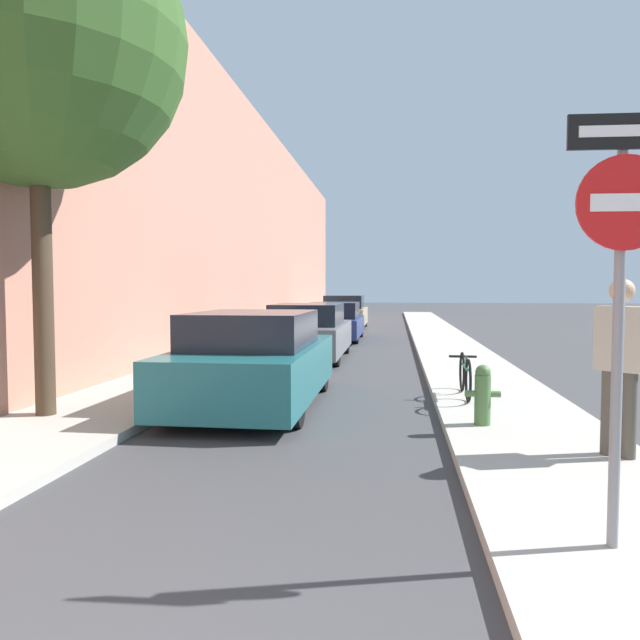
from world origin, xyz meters
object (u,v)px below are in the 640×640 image
object	(u,v)px
parked_car_teal	(255,361)
bicycle	(465,375)
pedestrian	(620,356)
fire_hydrant	(483,394)
parked_car_navy	(335,322)
parked_car_grey	(309,333)
parked_car_champagne	(345,313)
traffic_sign_post	(622,264)
street_tree_near	(36,38)

from	to	relation	value
parked_car_teal	bicycle	size ratio (longest dim) A/B	2.75
bicycle	pedestrian	bearing A→B (deg)	-68.80
parked_car_teal	fire_hydrant	world-z (taller)	parked_car_teal
parked_car_navy	fire_hydrant	size ratio (longest dim) A/B	5.84
parked_car_teal	pedestrian	distance (m)	5.08
parked_car_navy	pedestrian	size ratio (longest dim) A/B	2.45
parked_car_teal	parked_car_grey	distance (m)	5.97
pedestrian	parked_car_teal	bearing A→B (deg)	8.66
parked_car_teal	parked_car_champagne	bearing A→B (deg)	90.51
fire_hydrant	parked_car_grey	bearing A→B (deg)	114.23
parked_car_grey	fire_hydrant	xyz separation A→B (m)	(3.29, -7.31, -0.18)
parked_car_navy	bicycle	size ratio (longest dim) A/B	2.75
parked_car_navy	fire_hydrant	distance (m)	13.25
parked_car_teal	parked_car_navy	xyz separation A→B (m)	(0.02, 11.52, -0.06)
parked_car_grey	fire_hydrant	bearing A→B (deg)	-65.77
pedestrian	fire_hydrant	bearing A→B (deg)	-7.51
parked_car_teal	bicycle	distance (m)	3.29
fire_hydrant	pedestrian	distance (m)	1.78
parked_car_grey	parked_car_champagne	bearing A→B (deg)	90.46
pedestrian	bicycle	world-z (taller)	pedestrian
traffic_sign_post	parked_car_teal	bearing A→B (deg)	124.35
bicycle	fire_hydrant	bearing A→B (deg)	-89.28
parked_car_navy	bicycle	distance (m)	11.43
street_tree_near	pedestrian	xyz separation A→B (m)	(6.88, -1.04, -3.92)
parked_car_champagne	pedestrian	world-z (taller)	pedestrian
fire_hydrant	parked_car_teal	bearing A→B (deg)	157.43
parked_car_navy	traffic_sign_post	bearing A→B (deg)	-77.71
parked_car_teal	traffic_sign_post	xyz separation A→B (m)	(3.56, -4.73, 1.27)
parked_car_champagne	street_tree_near	size ratio (longest dim) A/B	0.62
fire_hydrant	pedestrian	size ratio (longest dim) A/B	0.42
parked_car_champagne	bicycle	bearing A→B (deg)	-78.77
parked_car_champagne	street_tree_near	distance (m)	19.79
street_tree_near	pedestrian	size ratio (longest dim) A/B	3.85
parked_car_navy	street_tree_near	distance (m)	13.99
bicycle	street_tree_near	bearing A→B (deg)	-159.20
parked_car_champagne	street_tree_near	xyz separation A→B (m)	(-2.35, -19.16, 4.35)
fire_hydrant	parked_car_navy	bearing A→B (deg)	103.98
parked_car_grey	fire_hydrant	world-z (taller)	parked_car_grey
parked_car_grey	parked_car_navy	xyz separation A→B (m)	(0.09, 5.55, -0.05)
fire_hydrant	traffic_sign_post	xyz separation A→B (m)	(0.34, -3.39, 1.46)
parked_car_teal	street_tree_near	size ratio (longest dim) A/B	0.63
parked_car_navy	traffic_sign_post	size ratio (longest dim) A/B	1.58
traffic_sign_post	bicycle	bearing A→B (deg)	90.90
parked_car_champagne	pedestrian	xyz separation A→B (m)	(4.53, -20.20, 0.43)
parked_car_grey	bicycle	bearing A→B (deg)	-58.63
bicycle	parked_car_champagne	bearing A→B (deg)	102.26
street_tree_near	fire_hydrant	xyz separation A→B (m)	(5.73, 0.17, -4.55)
parked_car_grey	bicycle	world-z (taller)	parked_car_grey
parked_car_navy	traffic_sign_post	world-z (taller)	traffic_sign_post
pedestrian	parked_car_champagne	bearing A→B (deg)	-38.47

